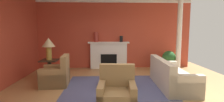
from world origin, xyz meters
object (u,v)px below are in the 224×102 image
at_px(potted_plant, 169,59).
at_px(sofa, 171,77).
at_px(fireplace, 109,56).
at_px(coffee_table, 117,76).
at_px(table_lamp, 49,45).
at_px(vase_tall_corner, 153,62).
at_px(armchair_facing_fireplace, 117,95).
at_px(armchair_near_window, 56,76).
at_px(side_table, 50,68).
at_px(vase_mantel_right, 121,39).
at_px(vase_mantel_left, 96,37).

bearing_deg(potted_plant, sofa, -108.08).
bearing_deg(fireplace, coffee_table, -86.12).
relative_size(table_lamp, vase_tall_corner, 1.23).
bearing_deg(armchair_facing_fireplace, armchair_near_window, 135.66).
distance_m(side_table, vase_mantel_right, 3.26).
xyz_separation_m(coffee_table, potted_plant, (2.35, 2.08, 0.16)).
height_order(armchair_near_window, side_table, armchair_near_window).
xyz_separation_m(side_table, table_lamp, (0.00, 0.00, 0.82)).
xyz_separation_m(sofa, side_table, (-3.90, 0.94, 0.10)).
relative_size(armchair_facing_fireplace, table_lamp, 1.27).
bearing_deg(armchair_facing_fireplace, vase_tall_corner, 64.18).
height_order(sofa, potted_plant, sofa).
height_order(armchair_near_window, table_lamp, table_lamp).
relative_size(armchair_near_window, armchair_facing_fireplace, 1.00).
bearing_deg(vase_tall_corner, table_lamp, -160.24).
bearing_deg(sofa, fireplace, 124.11).
relative_size(armchair_facing_fireplace, potted_plant, 1.14).
height_order(fireplace, vase_tall_corner, fireplace).
distance_m(coffee_table, side_table, 2.41).
xyz_separation_m(vase_mantel_left, potted_plant, (3.08, -0.46, -0.91)).
xyz_separation_m(sofa, armchair_facing_fireplace, (-1.74, -1.44, 0.01)).
distance_m(side_table, potted_plant, 4.77).
height_order(sofa, armchair_facing_fireplace, armchair_facing_fireplace).
height_order(side_table, vase_mantel_right, vase_mantel_right).
bearing_deg(fireplace, armchair_near_window, -124.91).
bearing_deg(armchair_near_window, table_lamp, 121.19).
distance_m(vase_mantel_left, potted_plant, 3.24).
bearing_deg(coffee_table, vase_mantel_left, 105.95).
bearing_deg(coffee_table, table_lamp, 159.37).
distance_m(vase_mantel_right, potted_plant, 2.19).
distance_m(fireplace, sofa, 3.25).
relative_size(vase_mantel_left, vase_mantel_right, 1.64).
relative_size(vase_mantel_right, vase_tall_corner, 0.43).
distance_m(armchair_facing_fireplace, side_table, 3.22).
xyz_separation_m(side_table, vase_tall_corner, (4.01, 1.44, -0.09)).
bearing_deg(vase_mantel_right, sofa, -64.30).
bearing_deg(potted_plant, vase_mantel_left, 171.50).
height_order(table_lamp, potted_plant, table_lamp).
distance_m(armchair_near_window, coffee_table, 1.86).
xyz_separation_m(armchair_facing_fireplace, coffee_table, (0.10, 1.53, 0.03)).
bearing_deg(vase_mantel_left, vase_mantel_right, 0.00).
bearing_deg(coffee_table, side_table, 159.37).
distance_m(armchair_facing_fireplace, vase_mantel_left, 4.26).
distance_m(fireplace, vase_mantel_left, 1.01).
bearing_deg(potted_plant, armchair_facing_fireplace, -124.14).
bearing_deg(coffee_table, armchair_facing_fireplace, -93.62).
relative_size(sofa, vase_mantel_left, 4.92).
relative_size(coffee_table, table_lamp, 1.33).
relative_size(side_table, vase_tall_corner, 1.15).
distance_m(vase_tall_corner, potted_plant, 0.66).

